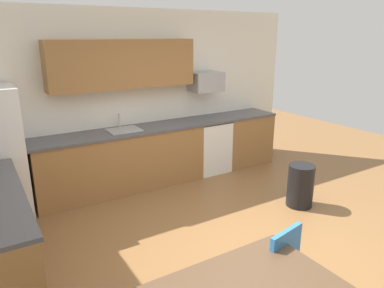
# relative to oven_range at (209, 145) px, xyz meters

# --- Properties ---
(ground_plane) EXTENTS (12.00, 12.00, 0.00)m
(ground_plane) POSITION_rel_oven_range_xyz_m (-1.14, -2.30, -0.46)
(ground_plane) COLOR olive
(wall_back) EXTENTS (5.80, 0.10, 2.70)m
(wall_back) POSITION_rel_oven_range_xyz_m (-1.14, 0.35, 0.90)
(wall_back) COLOR white
(wall_back) RESTS_ON ground
(cabinet_run_back) EXTENTS (2.59, 0.60, 0.90)m
(cabinet_run_back) POSITION_rel_oven_range_xyz_m (-1.60, -0.00, -0.01)
(cabinet_run_back) COLOR olive
(cabinet_run_back) RESTS_ON ground
(cabinet_run_back_right) EXTENTS (0.96, 0.60, 0.90)m
(cabinet_run_back_right) POSITION_rel_oven_range_xyz_m (0.78, -0.00, -0.01)
(cabinet_run_back_right) COLOR olive
(cabinet_run_back_right) RESTS_ON ground
(countertop_back) EXTENTS (4.80, 0.64, 0.04)m
(countertop_back) POSITION_rel_oven_range_xyz_m (-1.14, -0.00, 0.46)
(countertop_back) COLOR #4C4C51
(countertop_back) RESTS_ON cabinet_run_back
(upper_cabinets_back) EXTENTS (2.20, 0.34, 0.70)m
(upper_cabinets_back) POSITION_rel_oven_range_xyz_m (-1.44, 0.13, 1.44)
(upper_cabinets_back) COLOR olive
(oven_range) EXTENTS (0.60, 0.60, 0.91)m
(oven_range) POSITION_rel_oven_range_xyz_m (0.00, 0.00, 0.00)
(oven_range) COLOR white
(oven_range) RESTS_ON ground
(microwave) EXTENTS (0.54, 0.36, 0.32)m
(microwave) POSITION_rel_oven_range_xyz_m (0.00, 0.10, 1.10)
(microwave) COLOR #9EA0A5
(sink_basin) EXTENTS (0.48, 0.40, 0.14)m
(sink_basin) POSITION_rel_oven_range_xyz_m (-1.54, -0.00, 0.42)
(sink_basin) COLOR #A5A8AD
(sink_basin) RESTS_ON countertop_back
(sink_faucet) EXTENTS (0.02, 0.02, 0.24)m
(sink_faucet) POSITION_rel_oven_range_xyz_m (-1.54, 0.18, 0.58)
(sink_faucet) COLOR #B2B5BA
(sink_faucet) RESTS_ON countertop_back
(chair_near_table) EXTENTS (0.47, 0.47, 0.85)m
(chair_near_table) POSITION_rel_oven_range_xyz_m (-1.44, -3.35, 0.05)
(chair_near_table) COLOR #2D72B7
(chair_near_table) RESTS_ON ground
(trash_bin) EXTENTS (0.36, 0.36, 0.60)m
(trash_bin) POSITION_rel_oven_range_xyz_m (0.31, -1.83, -0.16)
(trash_bin) COLOR black
(trash_bin) RESTS_ON ground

